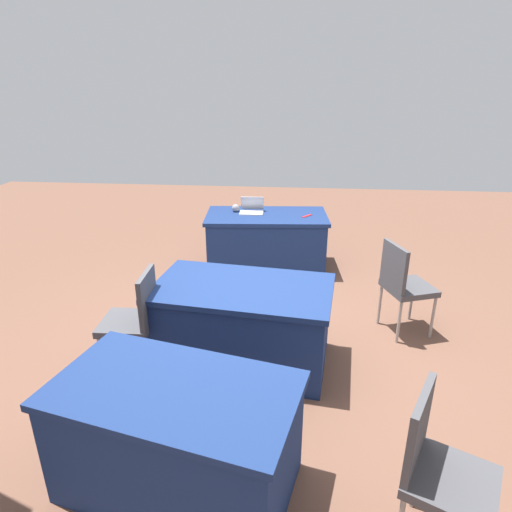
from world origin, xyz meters
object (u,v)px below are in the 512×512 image
Objects in this scene: chair_near_front at (403,282)px; laptop_silver at (252,210)px; table_mid_left at (177,437)px; chair_tucked_right at (135,316)px; table_mid_right at (243,323)px; table_foreground at (266,241)px; chair_tucked_left at (439,466)px; scissors_red at (307,216)px; yarn_ball at (236,208)px.

chair_near_front is 2.41m from laptop_silver.
chair_tucked_right reaches higher than table_mid_left.
table_mid_right is 5.16× the size of laptop_silver.
table_foreground is 1.76× the size of chair_tucked_right.
chair_tucked_left is 3.94m from scissors_red.
table_foreground is 9.42× the size of scissors_red.
yarn_ball is (1.94, -1.71, 0.25)m from chair_near_front.
table_mid_right is (-0.23, -1.40, 0.00)m from table_mid_left.
chair_tucked_right is 2.71m from laptop_silver.
yarn_ball is at bearing -13.56° from table_foreground.
chair_tucked_left is at bearing 108.19° from laptop_silver.
chair_tucked_left is 1.01× the size of chair_tucked_right.
chair_near_front is at bearing 134.14° from laptop_silver.
table_foreground is 2.21m from chair_near_front.
table_foreground is at bearing 158.25° from laptop_silver.
chair_near_front is at bearing 69.30° from scissors_red.
chair_tucked_right is (0.95, 2.52, 0.17)m from table_foreground.
yarn_ball reaches higher than scissors_red.
chair_near_front reaches higher than table_mid_left.
chair_tucked_left reaches higher than table_foreground.
chair_near_front reaches higher than yarn_ball.
laptop_silver is 1.80× the size of scissors_red.
table_mid_left is 15.65× the size of yarn_ball.
table_mid_right is 16.19× the size of yarn_ball.
laptop_silver is at bearing -91.06° from table_mid_left.
laptop_silver is at bearing -134.22° from chair_tucked_left.
yarn_ball is at bearing -7.94° from laptop_silver.
chair_tucked_right reaches higher than scissors_red.
chair_near_front is at bearing -130.91° from table_mid_left.
table_foreground is 0.48m from laptop_silver.
chair_tucked_left is at bearing 170.46° from table_mid_left.
chair_tucked_left reaches higher than laptop_silver.
chair_near_front is at bearing -72.08° from chair_tucked_right.
yarn_ball is (0.44, -0.11, 0.43)m from table_foreground.
chair_near_front reaches higher than table_mid_right.
scissors_red is at bearing -104.90° from table_mid_right.
chair_tucked_right is (0.67, -1.15, 0.17)m from table_mid_left.
table_mid_right is 9.30× the size of scissors_red.
laptop_silver is (0.16, -2.34, 0.42)m from table_mid_right.
chair_near_front is 2.32m from chair_tucked_left.
table_mid_right is 1.74× the size of chair_tucked_right.
table_mid_left is 1.51m from chair_tucked_left.
table_mid_left is at bearing 85.61° from table_foreground.
chair_near_front reaches higher than chair_tucked_right.
chair_tucked_left is (-1.24, 1.65, 0.18)m from table_mid_right.
laptop_silver reaches higher than yarn_ball.
table_mid_right is 1.69m from chair_near_front.
laptop_silver is at bearing 173.30° from yarn_ball.
laptop_silver is (-0.74, -2.60, 0.25)m from chair_tucked_right.
table_mid_right is at bearing 88.79° from table_foreground.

